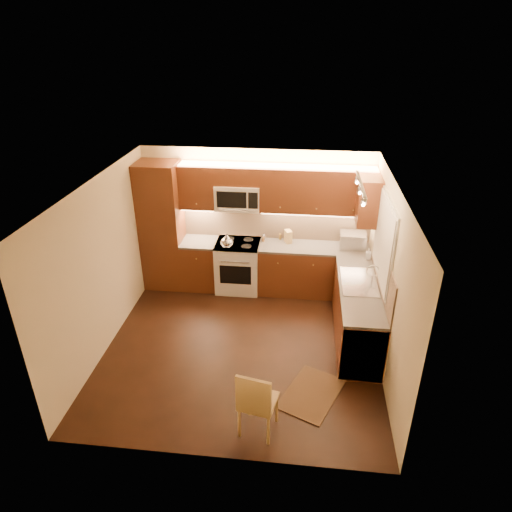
# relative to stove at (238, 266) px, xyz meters

# --- Properties ---
(floor) EXTENTS (4.00, 4.00, 0.01)m
(floor) POSITION_rel_stove_xyz_m (0.30, -1.68, -0.46)
(floor) COLOR black
(floor) RESTS_ON ground
(ceiling) EXTENTS (4.00, 4.00, 0.01)m
(ceiling) POSITION_rel_stove_xyz_m (0.30, -1.68, 2.04)
(ceiling) COLOR beige
(ceiling) RESTS_ON ground
(wall_back) EXTENTS (4.00, 0.01, 2.50)m
(wall_back) POSITION_rel_stove_xyz_m (0.30, 0.32, 0.79)
(wall_back) COLOR beige
(wall_back) RESTS_ON ground
(wall_front) EXTENTS (4.00, 0.01, 2.50)m
(wall_front) POSITION_rel_stove_xyz_m (0.30, -3.67, 0.79)
(wall_front) COLOR beige
(wall_front) RESTS_ON ground
(wall_left) EXTENTS (0.01, 4.00, 2.50)m
(wall_left) POSITION_rel_stove_xyz_m (-1.70, -1.68, 0.79)
(wall_left) COLOR beige
(wall_left) RESTS_ON ground
(wall_right) EXTENTS (0.01, 4.00, 2.50)m
(wall_right) POSITION_rel_stove_xyz_m (2.30, -1.68, 0.79)
(wall_right) COLOR beige
(wall_right) RESTS_ON ground
(pantry) EXTENTS (0.70, 0.60, 2.30)m
(pantry) POSITION_rel_stove_xyz_m (-1.35, 0.02, 0.69)
(pantry) COLOR #4B2810
(pantry) RESTS_ON floor
(base_cab_back_left) EXTENTS (0.62, 0.60, 0.86)m
(base_cab_back_left) POSITION_rel_stove_xyz_m (-0.69, 0.02, -0.03)
(base_cab_back_left) COLOR #4B2810
(base_cab_back_left) RESTS_ON floor
(counter_back_left) EXTENTS (0.62, 0.60, 0.04)m
(counter_back_left) POSITION_rel_stove_xyz_m (-0.69, 0.02, 0.42)
(counter_back_left) COLOR #3C3A36
(counter_back_left) RESTS_ON base_cab_back_left
(base_cab_back_right) EXTENTS (1.92, 0.60, 0.86)m
(base_cab_back_right) POSITION_rel_stove_xyz_m (1.34, 0.02, -0.03)
(base_cab_back_right) COLOR #4B2810
(base_cab_back_right) RESTS_ON floor
(counter_back_right) EXTENTS (1.92, 0.60, 0.04)m
(counter_back_right) POSITION_rel_stove_xyz_m (1.34, 0.02, 0.42)
(counter_back_right) COLOR #3C3A36
(counter_back_right) RESTS_ON base_cab_back_right
(base_cab_right) EXTENTS (0.60, 2.00, 0.86)m
(base_cab_right) POSITION_rel_stove_xyz_m (2.00, -1.28, -0.03)
(base_cab_right) COLOR #4B2810
(base_cab_right) RESTS_ON floor
(counter_right) EXTENTS (0.60, 2.00, 0.04)m
(counter_right) POSITION_rel_stove_xyz_m (2.00, -1.28, 0.42)
(counter_right) COLOR #3C3A36
(counter_right) RESTS_ON base_cab_right
(dishwasher) EXTENTS (0.58, 0.60, 0.84)m
(dishwasher) POSITION_rel_stove_xyz_m (2.00, -1.98, -0.03)
(dishwasher) COLOR silver
(dishwasher) RESTS_ON floor
(backsplash_back) EXTENTS (3.30, 0.02, 0.60)m
(backsplash_back) POSITION_rel_stove_xyz_m (0.65, 0.31, 0.74)
(backsplash_back) COLOR tan
(backsplash_back) RESTS_ON wall_back
(backsplash_right) EXTENTS (0.02, 2.00, 0.60)m
(backsplash_right) POSITION_rel_stove_xyz_m (2.29, -1.28, 0.74)
(backsplash_right) COLOR tan
(backsplash_right) RESTS_ON wall_right
(upper_cab_back_left) EXTENTS (0.62, 0.35, 0.75)m
(upper_cab_back_left) POSITION_rel_stove_xyz_m (-0.69, 0.15, 1.42)
(upper_cab_back_left) COLOR #4B2810
(upper_cab_back_left) RESTS_ON wall_back
(upper_cab_back_right) EXTENTS (1.92, 0.35, 0.75)m
(upper_cab_back_right) POSITION_rel_stove_xyz_m (1.34, 0.15, 1.42)
(upper_cab_back_right) COLOR #4B2810
(upper_cab_back_right) RESTS_ON wall_back
(upper_cab_bridge) EXTENTS (0.76, 0.35, 0.31)m
(upper_cab_bridge) POSITION_rel_stove_xyz_m (0.00, 0.15, 1.63)
(upper_cab_bridge) COLOR #4B2810
(upper_cab_bridge) RESTS_ON wall_back
(upper_cab_right_corner) EXTENTS (0.35, 0.50, 0.75)m
(upper_cab_right_corner) POSITION_rel_stove_xyz_m (2.12, -0.28, 1.42)
(upper_cab_right_corner) COLOR #4B2810
(upper_cab_right_corner) RESTS_ON wall_right
(stove) EXTENTS (0.76, 0.65, 0.92)m
(stove) POSITION_rel_stove_xyz_m (0.00, 0.00, 0.00)
(stove) COLOR silver
(stove) RESTS_ON floor
(microwave) EXTENTS (0.76, 0.38, 0.44)m
(microwave) POSITION_rel_stove_xyz_m (0.00, 0.14, 1.26)
(microwave) COLOR silver
(microwave) RESTS_ON wall_back
(window_frame) EXTENTS (0.03, 1.44, 1.24)m
(window_frame) POSITION_rel_stove_xyz_m (2.29, -1.12, 1.14)
(window_frame) COLOR silver
(window_frame) RESTS_ON wall_right
(window_blinds) EXTENTS (0.02, 1.36, 1.16)m
(window_blinds) POSITION_rel_stove_xyz_m (2.27, -1.12, 1.14)
(window_blinds) COLOR silver
(window_blinds) RESTS_ON wall_right
(sink) EXTENTS (0.52, 0.86, 0.15)m
(sink) POSITION_rel_stove_xyz_m (2.00, -1.12, 0.52)
(sink) COLOR silver
(sink) RESTS_ON counter_right
(faucet) EXTENTS (0.20, 0.04, 0.30)m
(faucet) POSITION_rel_stove_xyz_m (2.18, -1.12, 0.59)
(faucet) COLOR silver
(faucet) RESTS_ON counter_right
(track_light_bar) EXTENTS (0.04, 1.20, 0.03)m
(track_light_bar) POSITION_rel_stove_xyz_m (1.85, -1.27, 2.00)
(track_light_bar) COLOR silver
(track_light_bar) RESTS_ON ceiling
(kettle) EXTENTS (0.22, 0.22, 0.24)m
(kettle) POSITION_rel_stove_xyz_m (-0.16, -0.20, 0.58)
(kettle) COLOR silver
(kettle) RESTS_ON stove
(toaster_oven) EXTENTS (0.45, 0.34, 0.26)m
(toaster_oven) POSITION_rel_stove_xyz_m (1.99, 0.08, 0.57)
(toaster_oven) COLOR silver
(toaster_oven) RESTS_ON counter_back_right
(knife_block) EXTENTS (0.15, 0.19, 0.22)m
(knife_block) POSITION_rel_stove_xyz_m (0.87, 0.16, 0.55)
(knife_block) COLOR tan
(knife_block) RESTS_ON counter_back_right
(spice_jar_a) EXTENTS (0.04, 0.04, 0.09)m
(spice_jar_a) POSITION_rel_stove_xyz_m (0.44, 0.20, 0.48)
(spice_jar_a) COLOR silver
(spice_jar_a) RESTS_ON counter_back_right
(spice_jar_b) EXTENTS (0.05, 0.05, 0.09)m
(spice_jar_b) POSITION_rel_stove_xyz_m (0.44, 0.14, 0.48)
(spice_jar_b) COLOR brown
(spice_jar_b) RESTS_ON counter_back_right
(spice_jar_c) EXTENTS (0.05, 0.05, 0.11)m
(spice_jar_c) POSITION_rel_stove_xyz_m (0.44, 0.24, 0.49)
(spice_jar_c) COLOR silver
(spice_jar_c) RESTS_ON counter_back_right
(spice_jar_d) EXTENTS (0.05, 0.05, 0.10)m
(spice_jar_d) POSITION_rel_stove_xyz_m (0.73, 0.26, 0.49)
(spice_jar_d) COLOR olive
(spice_jar_d) RESTS_ON counter_back_right
(soap_bottle) EXTENTS (0.09, 0.09, 0.18)m
(soap_bottle) POSITION_rel_stove_xyz_m (2.21, -0.34, 0.53)
(soap_bottle) COLOR white
(soap_bottle) RESTS_ON counter_right
(rug) EXTENTS (0.94, 1.10, 0.01)m
(rug) POSITION_rel_stove_xyz_m (1.35, -2.58, -0.45)
(rug) COLOR black
(rug) RESTS_ON floor
(dining_chair) EXTENTS (0.48, 0.48, 0.92)m
(dining_chair) POSITION_rel_stove_xyz_m (0.71, -3.22, 0.00)
(dining_chair) COLOR tan
(dining_chair) RESTS_ON floor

